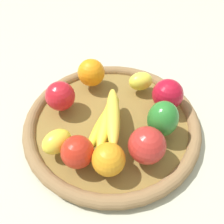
{
  "coord_description": "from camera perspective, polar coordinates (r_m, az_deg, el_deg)",
  "views": [
    {
      "loc": [
        -0.36,
        0.11,
        0.47
      ],
      "look_at": [
        0.0,
        0.0,
        0.05
      ],
      "focal_mm": 37.35,
      "sensor_mm": 36.0,
      "label": 1
    }
  ],
  "objects": [
    {
      "name": "ground_plane",
      "position": [
        0.61,
        0.0,
        -3.41
      ],
      "size": [
        2.4,
        2.4,
        0.0
      ],
      "primitive_type": "plane",
      "color": "#B9B89F",
      "rests_on": "ground"
    },
    {
      "name": "basket",
      "position": [
        0.59,
        0.0,
        -2.5
      ],
      "size": [
        0.44,
        0.44,
        0.03
      ],
      "color": "olive",
      "rests_on": "ground_plane"
    },
    {
      "name": "apple_3",
      "position": [
        0.49,
        8.55,
        -8.06
      ],
      "size": [
        0.11,
        0.11,
        0.08
      ],
      "primitive_type": "sphere",
      "rotation": [
        0.0,
        0.0,
        5.49
      ],
      "color": "red",
      "rests_on": "basket"
    },
    {
      "name": "banana_bunch",
      "position": [
        0.54,
        -0.92,
        -1.76
      ],
      "size": [
        0.18,
        0.14,
        0.06
      ],
      "color": "yellow",
      "rests_on": "basket"
    },
    {
      "name": "apple_2",
      "position": [
        0.48,
        -8.45,
        -9.64
      ],
      "size": [
        0.09,
        0.09,
        0.07
      ],
      "primitive_type": "sphere",
      "rotation": [
        0.0,
        0.0,
        5.78
      ],
      "color": "red",
      "rests_on": "basket"
    },
    {
      "name": "apple_1",
      "position": [
        0.59,
        -12.55,
        3.83
      ],
      "size": [
        0.1,
        0.1,
        0.07
      ],
      "primitive_type": "sphere",
      "rotation": [
        0.0,
        0.0,
        2.34
      ],
      "color": "red",
      "rests_on": "basket"
    },
    {
      "name": "apple_0",
      "position": [
        0.6,
        13.39,
        4.29
      ],
      "size": [
        0.11,
        0.11,
        0.08
      ],
      "primitive_type": "sphere",
      "rotation": [
        0.0,
        0.0,
        5.25
      ],
      "color": "#B71026",
      "rests_on": "basket"
    },
    {
      "name": "orange_0",
      "position": [
        0.65,
        -5.1,
        9.58
      ],
      "size": [
        0.11,
        0.11,
        0.08
      ],
      "primitive_type": "sphere",
      "rotation": [
        0.0,
        0.0,
        3.97
      ],
      "color": "orange",
      "rests_on": "basket"
    },
    {
      "name": "lemon_0",
      "position": [
        0.52,
        -13.37,
        -7.04
      ],
      "size": [
        0.07,
        0.08,
        0.05
      ],
      "primitive_type": "ellipsoid",
      "rotation": [
        0.0,
        0.0,
        5.17
      ],
      "color": "yellow",
      "rests_on": "basket"
    },
    {
      "name": "lemon_1",
      "position": [
        0.65,
        7.05,
        7.5
      ],
      "size": [
        0.05,
        0.07,
        0.05
      ],
      "primitive_type": "ellipsoid",
      "rotation": [
        0.0,
        0.0,
        1.54
      ],
      "color": "yellow",
      "rests_on": "basket"
    },
    {
      "name": "bell_pepper",
      "position": [
        0.53,
        12.33,
        -1.64
      ],
      "size": [
        0.1,
        0.1,
        0.09
      ],
      "primitive_type": "ellipsoid",
      "rotation": [
        0.0,
        0.0,
        2.4
      ],
      "color": "#2A7A2B",
      "rests_on": "basket"
    },
    {
      "name": "orange_1",
      "position": [
        0.47,
        -0.85,
        -11.52
      ],
      "size": [
        0.08,
        0.08,
        0.07
      ],
      "primitive_type": "sphere",
      "rotation": [
        0.0,
        0.0,
        1.68
      ],
      "color": "orange",
      "rests_on": "basket"
    }
  ]
}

